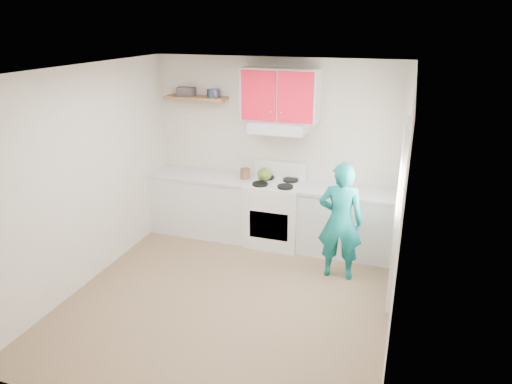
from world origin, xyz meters
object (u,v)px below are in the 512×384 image
(stove, at_px, (275,213))
(tin, at_px, (213,93))
(kettle, at_px, (265,174))
(person, at_px, (340,221))
(crock, at_px, (245,174))

(stove, relative_size, tin, 4.97)
(kettle, bearing_deg, person, -20.02)
(stove, xyz_separation_m, person, (1.02, -0.66, 0.29))
(crock, bearing_deg, tin, 165.13)
(stove, relative_size, crock, 5.44)
(tin, height_order, kettle, tin)
(tin, xyz_separation_m, kettle, (0.80, -0.11, -1.08))
(kettle, height_order, crock, kettle)
(stove, xyz_separation_m, tin, (-0.98, 0.19, 1.63))
(stove, xyz_separation_m, crock, (-0.47, 0.05, 0.52))
(kettle, bearing_deg, tin, -176.62)
(stove, distance_m, kettle, 0.58)
(kettle, bearing_deg, stove, -10.16)
(tin, xyz_separation_m, crock, (0.51, -0.14, -1.11))
(person, bearing_deg, kettle, -33.51)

